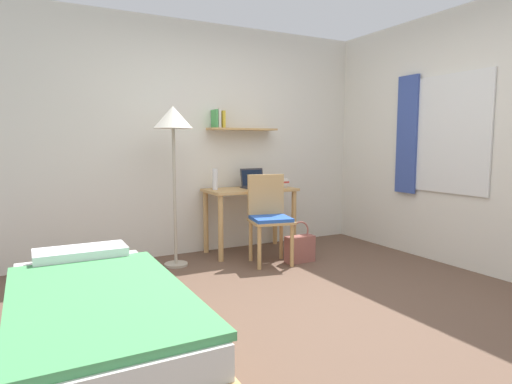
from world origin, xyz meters
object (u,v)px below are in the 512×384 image
(handbag, at_px, (300,248))
(bed, at_px, (98,329))
(desk_chair, at_px, (269,215))
(laptop, at_px, (254,183))
(standing_lamp, at_px, (173,126))
(water_bottle, at_px, (215,179))
(desk, at_px, (250,201))
(book_stack, at_px, (278,182))

(handbag, bearing_deg, bed, -149.30)
(desk_chair, distance_m, laptop, 0.62)
(standing_lamp, distance_m, water_bottle, 0.81)
(desk_chair, distance_m, handbag, 0.49)
(desk, height_order, laptop, laptop)
(desk_chair, height_order, handbag, desk_chair)
(bed, bearing_deg, book_stack, 39.71)
(desk, bearing_deg, standing_lamp, -171.53)
(bed, distance_m, handbag, 2.59)
(desk, bearing_deg, handbag, -66.53)
(water_bottle, bearing_deg, desk_chair, -55.66)
(bed, distance_m, desk_chair, 2.43)
(desk, height_order, handbag, desk)
(desk_chair, distance_m, book_stack, 0.66)
(desk, relative_size, desk_chair, 1.10)
(book_stack, bearing_deg, laptop, 163.89)
(bed, distance_m, laptop, 2.91)
(desk_chair, xyz_separation_m, laptop, (0.11, 0.54, 0.29))
(desk_chair, height_order, laptop, laptop)
(bed, relative_size, desk, 1.81)
(standing_lamp, height_order, laptop, standing_lamp)
(desk, bearing_deg, laptop, 34.02)
(bed, height_order, handbag, bed)
(bed, relative_size, handbag, 4.21)
(laptop, height_order, handbag, laptop)
(desk, distance_m, desk_chair, 0.49)
(standing_lamp, bearing_deg, bed, -119.37)
(laptop, bearing_deg, desk, -145.98)
(standing_lamp, xyz_separation_m, book_stack, (1.29, 0.11, -0.63))
(water_bottle, xyz_separation_m, handbag, (0.67, -0.70, -0.71))
(standing_lamp, bearing_deg, desk, 8.47)
(desk_chair, distance_m, water_bottle, 0.75)
(desk, xyz_separation_m, standing_lamp, (-0.93, -0.14, 0.83))
(standing_lamp, distance_m, laptop, 1.21)
(bed, relative_size, desk_chair, 1.99)
(handbag, bearing_deg, standing_lamp, 157.99)
(desk_chair, xyz_separation_m, standing_lamp, (-0.91, 0.34, 0.91))
(desk, bearing_deg, water_bottle, 170.07)
(standing_lamp, distance_m, handbag, 1.82)
(water_bottle, bearing_deg, handbag, -46.00)
(desk_chair, relative_size, laptop, 3.11)
(standing_lamp, relative_size, book_stack, 6.43)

